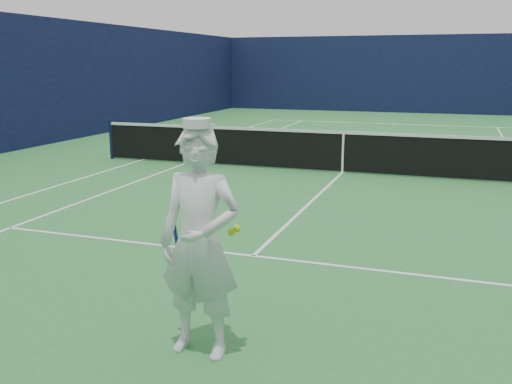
{
  "coord_description": "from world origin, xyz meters",
  "views": [
    {
      "loc": [
        2.46,
        -13.35,
        2.57
      ],
      "look_at": [
        0.43,
        -7.52,
        1.17
      ],
      "focal_mm": 40.0,
      "sensor_mm": 36.0,
      "label": 1
    }
  ],
  "objects": [
    {
      "name": "ground",
      "position": [
        0.0,
        0.0,
        0.0
      ],
      "size": [
        80.0,
        80.0,
        0.0
      ],
      "primitive_type": "plane",
      "color": "#2C7336",
      "rests_on": "ground"
    },
    {
      "name": "court_markings",
      "position": [
        0.0,
        0.0,
        0.0
      ],
      "size": [
        11.03,
        23.83,
        0.01
      ],
      "color": "white",
      "rests_on": "ground"
    },
    {
      "name": "windscreen_fence",
      "position": [
        0.0,
        0.0,
        2.0
      ],
      "size": [
        20.12,
        36.12,
        4.0
      ],
      "color": "#0E1336",
      "rests_on": "ground"
    },
    {
      "name": "tennis_net",
      "position": [
        0.0,
        0.0,
        0.55
      ],
      "size": [
        12.88,
        0.09,
        1.07
      ],
      "color": "#141E4C",
      "rests_on": "ground"
    },
    {
      "name": "tennis_player",
      "position": [
        0.43,
        -9.02,
        1.04
      ],
      "size": [
        0.8,
        0.51,
        2.12
      ],
      "rotation": [
        0.0,
        0.0,
        -0.02
      ],
      "color": "white",
      "rests_on": "ground"
    }
  ]
}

